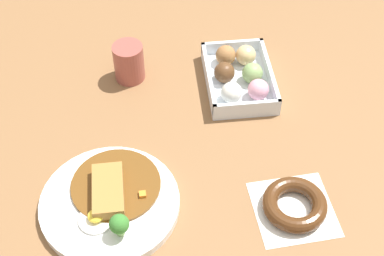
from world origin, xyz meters
TOP-DOWN VIEW (x-y plane):
  - ground_plane at (0.00, 0.00)m, footprint 1.60×1.60m
  - curry_plate at (-0.12, 0.10)m, footprint 0.25×0.25m
  - donut_box at (0.17, -0.19)m, footprint 0.20×0.14m
  - chocolate_ring_donut at (-0.16, -0.23)m, footprint 0.15×0.15m
  - coffee_mug at (0.22, 0.05)m, footprint 0.07×0.07m

SIDE VIEW (x-z plane):
  - ground_plane at x=0.00m, z-range 0.00..0.00m
  - curry_plate at x=-0.12m, z-range -0.02..0.05m
  - chocolate_ring_donut at x=-0.16m, z-range 0.00..0.03m
  - donut_box at x=0.17m, z-range 0.00..0.05m
  - coffee_mug at x=0.22m, z-range 0.00..0.09m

